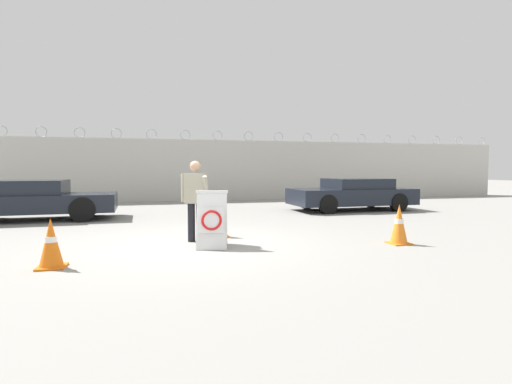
{
  "coord_description": "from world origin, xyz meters",
  "views": [
    {
      "loc": [
        -0.74,
        -7.9,
        1.5
      ],
      "look_at": [
        1.83,
        2.01,
        0.91
      ],
      "focal_mm": 28.0,
      "sensor_mm": 36.0,
      "label": 1
    }
  ],
  "objects_px": {
    "barricade_sign": "(212,219)",
    "parked_car_front_coupe": "(32,200)",
    "security_guard": "(195,197)",
    "parked_car_far_side": "(352,194)",
    "traffic_cone_near": "(51,243)",
    "traffic_cone_far": "(218,220)",
    "traffic_cone_mid": "(399,224)"
  },
  "relations": [
    {
      "from": "security_guard",
      "to": "parked_car_front_coupe",
      "type": "bearing_deg",
      "value": 154.74
    },
    {
      "from": "traffic_cone_near",
      "to": "parked_car_far_side",
      "type": "height_order",
      "value": "parked_car_far_side"
    },
    {
      "from": "parked_car_front_coupe",
      "to": "traffic_cone_far",
      "type": "bearing_deg",
      "value": -42.78
    },
    {
      "from": "traffic_cone_far",
      "to": "parked_car_front_coupe",
      "type": "height_order",
      "value": "parked_car_front_coupe"
    },
    {
      "from": "security_guard",
      "to": "traffic_cone_near",
      "type": "relative_size",
      "value": 2.19
    },
    {
      "from": "traffic_cone_near",
      "to": "parked_car_far_side",
      "type": "xyz_separation_m",
      "value": [
        8.56,
        6.58,
        0.22
      ]
    },
    {
      "from": "barricade_sign",
      "to": "traffic_cone_mid",
      "type": "height_order",
      "value": "barricade_sign"
    },
    {
      "from": "security_guard",
      "to": "traffic_cone_near",
      "type": "distance_m",
      "value": 2.92
    },
    {
      "from": "barricade_sign",
      "to": "parked_car_far_side",
      "type": "xyz_separation_m",
      "value": [
        5.96,
        5.62,
        0.05
      ]
    },
    {
      "from": "security_guard",
      "to": "traffic_cone_far",
      "type": "distance_m",
      "value": 0.93
    },
    {
      "from": "security_guard",
      "to": "traffic_cone_mid",
      "type": "relative_size",
      "value": 2.09
    },
    {
      "from": "security_guard",
      "to": "parked_car_far_side",
      "type": "distance_m",
      "value": 7.93
    },
    {
      "from": "traffic_cone_near",
      "to": "parked_car_far_side",
      "type": "bearing_deg",
      "value": 37.57
    },
    {
      "from": "traffic_cone_mid",
      "to": "traffic_cone_far",
      "type": "xyz_separation_m",
      "value": [
        -3.37,
        1.79,
        -0.02
      ]
    },
    {
      "from": "traffic_cone_far",
      "to": "parked_car_far_side",
      "type": "relative_size",
      "value": 0.17
    },
    {
      "from": "security_guard",
      "to": "parked_car_front_coupe",
      "type": "relative_size",
      "value": 0.36
    },
    {
      "from": "barricade_sign",
      "to": "security_guard",
      "type": "bearing_deg",
      "value": 121.12
    },
    {
      "from": "parked_car_front_coupe",
      "to": "parked_car_far_side",
      "type": "relative_size",
      "value": 1.03
    },
    {
      "from": "barricade_sign",
      "to": "traffic_cone_far",
      "type": "relative_size",
      "value": 1.43
    },
    {
      "from": "traffic_cone_far",
      "to": "parked_car_front_coupe",
      "type": "distance_m",
      "value": 6.38
    },
    {
      "from": "barricade_sign",
      "to": "parked_car_front_coupe",
      "type": "distance_m",
      "value": 7.02
    },
    {
      "from": "traffic_cone_near",
      "to": "traffic_cone_mid",
      "type": "relative_size",
      "value": 0.95
    },
    {
      "from": "barricade_sign",
      "to": "parked_car_front_coupe",
      "type": "height_order",
      "value": "parked_car_front_coupe"
    },
    {
      "from": "traffic_cone_mid",
      "to": "parked_car_far_side",
      "type": "xyz_separation_m",
      "value": [
        2.28,
        6.21,
        0.2
      ]
    },
    {
      "from": "barricade_sign",
      "to": "traffic_cone_near",
      "type": "height_order",
      "value": "barricade_sign"
    },
    {
      "from": "parked_car_far_side",
      "to": "traffic_cone_mid",
      "type": "bearing_deg",
      "value": 68.4
    },
    {
      "from": "parked_car_front_coupe",
      "to": "barricade_sign",
      "type": "bearing_deg",
      "value": -51.91
    },
    {
      "from": "security_guard",
      "to": "parked_car_front_coupe",
      "type": "xyz_separation_m",
      "value": [
        -4.27,
        4.69,
        -0.31
      ]
    },
    {
      "from": "traffic_cone_mid",
      "to": "traffic_cone_near",
      "type": "bearing_deg",
      "value": -176.59
    },
    {
      "from": "parked_car_front_coupe",
      "to": "parked_car_far_side",
      "type": "bearing_deg",
      "value": -0.62
    },
    {
      "from": "parked_car_front_coupe",
      "to": "traffic_cone_mid",
      "type": "bearing_deg",
      "value": -38.01
    },
    {
      "from": "traffic_cone_near",
      "to": "parked_car_front_coupe",
      "type": "height_order",
      "value": "parked_car_front_coupe"
    }
  ]
}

